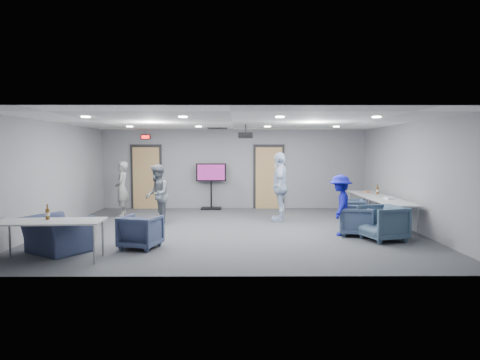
{
  "coord_description": "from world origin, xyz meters",
  "views": [
    {
      "loc": [
        0.12,
        -10.67,
        2.0
      ],
      "look_at": [
        0.19,
        0.83,
        1.2
      ],
      "focal_mm": 32.0,
      "sensor_mm": 36.0,
      "label": 1
    }
  ],
  "objects_px": {
    "chair_right_c": "(383,223)",
    "projector": "(246,135)",
    "chair_front_b": "(56,234)",
    "table_front_left": "(50,223)",
    "person_c": "(280,187)",
    "bottle_right": "(377,190)",
    "person_a": "(122,189)",
    "tv_stand": "(211,183)",
    "person_d": "(340,205)",
    "table_right_a": "(369,195)",
    "chair_right_b": "(355,221)",
    "table_right_b": "(392,203)",
    "chair_right_a": "(353,211)",
    "chair_front_a": "(141,232)",
    "bottle_front": "(48,214)",
    "person_b": "(157,195)"
  },
  "relations": [
    {
      "from": "person_b",
      "to": "tv_stand",
      "type": "relative_size",
      "value": 1.04
    },
    {
      "from": "projector",
      "to": "table_right_b",
      "type": "bearing_deg",
      "value": -7.89
    },
    {
      "from": "table_right_a",
      "to": "projector",
      "type": "bearing_deg",
      "value": 106.18
    },
    {
      "from": "person_d",
      "to": "projector",
      "type": "bearing_deg",
      "value": -106.25
    },
    {
      "from": "person_c",
      "to": "chair_right_a",
      "type": "xyz_separation_m",
      "value": [
        2.02,
        -0.21,
        -0.65
      ]
    },
    {
      "from": "person_a",
      "to": "chair_right_a",
      "type": "height_order",
      "value": "person_a"
    },
    {
      "from": "table_right_a",
      "to": "chair_right_b",
      "type": "bearing_deg",
      "value": 156.85
    },
    {
      "from": "person_a",
      "to": "person_c",
      "type": "relative_size",
      "value": 0.85
    },
    {
      "from": "person_a",
      "to": "chair_front_a",
      "type": "distance_m",
      "value": 4.56
    },
    {
      "from": "person_d",
      "to": "chair_front_b",
      "type": "distance_m",
      "value": 6.22
    },
    {
      "from": "chair_right_a",
      "to": "chair_front_a",
      "type": "relative_size",
      "value": 0.95
    },
    {
      "from": "table_right_a",
      "to": "bottle_front",
      "type": "relative_size",
      "value": 6.5
    },
    {
      "from": "table_right_b",
      "to": "chair_right_c",
      "type": "bearing_deg",
      "value": 152.37
    },
    {
      "from": "bottle_right",
      "to": "chair_right_a",
      "type": "bearing_deg",
      "value": -148.45
    },
    {
      "from": "person_b",
      "to": "chair_front_b",
      "type": "bearing_deg",
      "value": -33.3
    },
    {
      "from": "chair_front_b",
      "to": "table_front_left",
      "type": "bearing_deg",
      "value": 138.33
    },
    {
      "from": "table_right_b",
      "to": "person_a",
      "type": "bearing_deg",
      "value": 72.67
    },
    {
      "from": "person_c",
      "to": "person_d",
      "type": "xyz_separation_m",
      "value": [
        1.22,
        -2.04,
        -0.26
      ]
    },
    {
      "from": "chair_right_c",
      "to": "table_right_a",
      "type": "bearing_deg",
      "value": 151.01
    },
    {
      "from": "person_c",
      "to": "chair_right_a",
      "type": "bearing_deg",
      "value": 93.1
    },
    {
      "from": "chair_right_a",
      "to": "tv_stand",
      "type": "relative_size",
      "value": 0.45
    },
    {
      "from": "chair_right_c",
      "to": "chair_front_b",
      "type": "relative_size",
      "value": 0.78
    },
    {
      "from": "person_c",
      "to": "person_d",
      "type": "distance_m",
      "value": 2.39
    },
    {
      "from": "person_c",
      "to": "chair_right_b",
      "type": "distance_m",
      "value": 2.69
    },
    {
      "from": "person_c",
      "to": "bottle_right",
      "type": "bearing_deg",
      "value": 105.22
    },
    {
      "from": "chair_front_a",
      "to": "bottle_front",
      "type": "relative_size",
      "value": 2.63
    },
    {
      "from": "chair_right_c",
      "to": "chair_front_a",
      "type": "height_order",
      "value": "chair_right_c"
    },
    {
      "from": "person_b",
      "to": "bottle_right",
      "type": "relative_size",
      "value": 5.7
    },
    {
      "from": "chair_right_b",
      "to": "chair_front_b",
      "type": "xyz_separation_m",
      "value": [
        -6.32,
        -1.66,
        0.01
      ]
    },
    {
      "from": "bottle_right",
      "to": "tv_stand",
      "type": "relative_size",
      "value": 0.18
    },
    {
      "from": "person_a",
      "to": "table_right_a",
      "type": "distance_m",
      "value": 7.4
    },
    {
      "from": "table_front_left",
      "to": "bottle_right",
      "type": "distance_m",
      "value": 8.8
    },
    {
      "from": "table_right_b",
      "to": "bottle_right",
      "type": "distance_m",
      "value": 1.75
    },
    {
      "from": "table_front_left",
      "to": "bottle_right",
      "type": "relative_size",
      "value": 6.72
    },
    {
      "from": "chair_front_b",
      "to": "table_front_left",
      "type": "xyz_separation_m",
      "value": [
        0.15,
        -0.6,
        0.33
      ]
    },
    {
      "from": "person_c",
      "to": "table_right_a",
      "type": "distance_m",
      "value": 2.73
    },
    {
      "from": "chair_right_b",
      "to": "tv_stand",
      "type": "xyz_separation_m",
      "value": [
        -3.67,
        4.49,
        0.54
      ]
    },
    {
      "from": "chair_right_c",
      "to": "projector",
      "type": "bearing_deg",
      "value": -142.03
    },
    {
      "from": "chair_right_a",
      "to": "chair_front_b",
      "type": "xyz_separation_m",
      "value": [
        -6.77,
        -3.54,
        0.04
      ]
    },
    {
      "from": "table_right_a",
      "to": "table_right_b",
      "type": "distance_m",
      "value": 1.9
    },
    {
      "from": "chair_right_b",
      "to": "table_right_a",
      "type": "bearing_deg",
      "value": 169.62
    },
    {
      "from": "chair_front_a",
      "to": "table_right_b",
      "type": "xyz_separation_m",
      "value": [
        5.85,
        1.97,
        0.35
      ]
    },
    {
      "from": "person_c",
      "to": "table_front_left",
      "type": "distance_m",
      "value": 6.33
    },
    {
      "from": "chair_front_a",
      "to": "tv_stand",
      "type": "height_order",
      "value": "tv_stand"
    },
    {
      "from": "tv_stand",
      "to": "table_right_b",
      "type": "bearing_deg",
      "value": -38.66
    },
    {
      "from": "person_a",
      "to": "table_front_left",
      "type": "xyz_separation_m",
      "value": [
        0.11,
        -5.24,
        -0.14
      ]
    },
    {
      "from": "chair_front_a",
      "to": "chair_front_b",
      "type": "distance_m",
      "value": 1.61
    },
    {
      "from": "person_a",
      "to": "bottle_right",
      "type": "bearing_deg",
      "value": 78.8
    },
    {
      "from": "person_c",
      "to": "chair_right_b",
      "type": "bearing_deg",
      "value": 46.05
    },
    {
      "from": "table_right_a",
      "to": "chair_front_a",
      "type": "bearing_deg",
      "value": 123.45
    }
  ]
}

